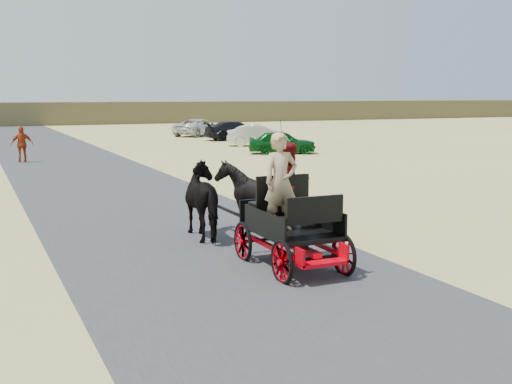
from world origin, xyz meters
name	(u,v)px	position (x,y,z in m)	size (l,w,h in m)	color
ground	(234,270)	(0.00, 0.00, 0.00)	(140.00, 140.00, 0.00)	tan
road	(234,270)	(0.00, 0.00, 0.01)	(6.00, 140.00, 0.01)	#38383A
ridge_far	(10,114)	(0.00, 62.00, 1.20)	(140.00, 6.00, 2.40)	brown
carriage	(291,248)	(1.07, -0.22, 0.36)	(1.30, 2.40, 0.72)	black
horse_left	(208,200)	(0.52, 2.78, 0.85)	(0.91, 2.01, 1.70)	black
horse_right	(253,197)	(1.62, 2.78, 0.85)	(1.37, 1.54, 1.70)	black
driver_man	(281,182)	(0.87, -0.17, 1.62)	(0.66, 0.43, 1.80)	tan
passenger_woman	(291,182)	(1.37, 0.38, 1.51)	(0.77, 0.60, 1.58)	#660C0F
pedestrian	(22,144)	(-1.96, 21.71, 0.86)	(1.01, 0.42, 1.73)	#9F3012
car_a	(282,142)	(11.36, 20.73, 0.63)	(1.48, 3.68, 1.25)	#0C4C19
car_b	(259,135)	(12.46, 26.12, 0.67)	(1.42, 4.07, 1.34)	silver
car_c	(236,131)	(13.14, 31.54, 0.66)	(1.85, 4.55, 1.32)	black
car_d	(200,127)	(12.33, 36.95, 0.66)	(2.19, 4.74, 1.32)	silver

